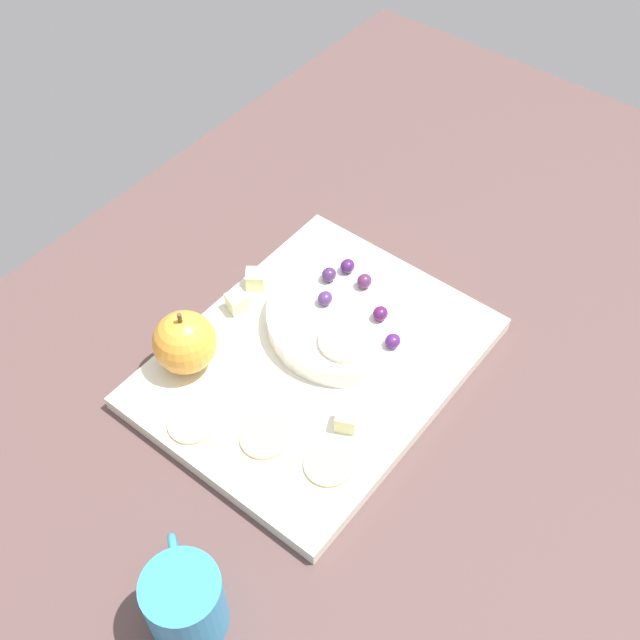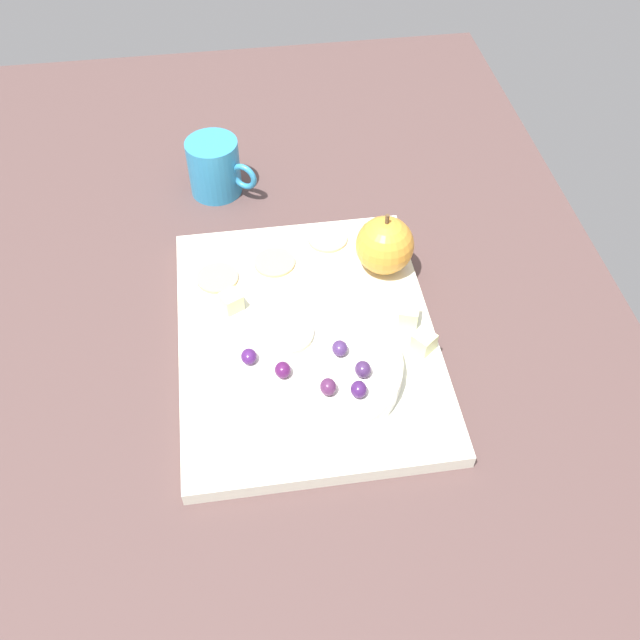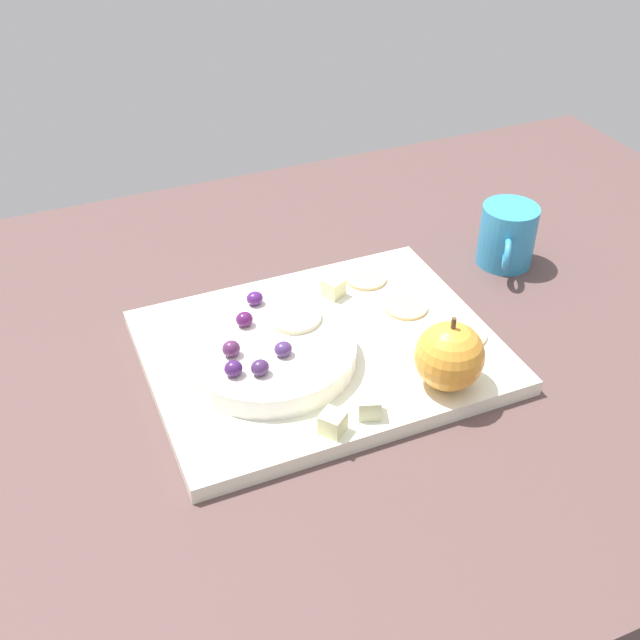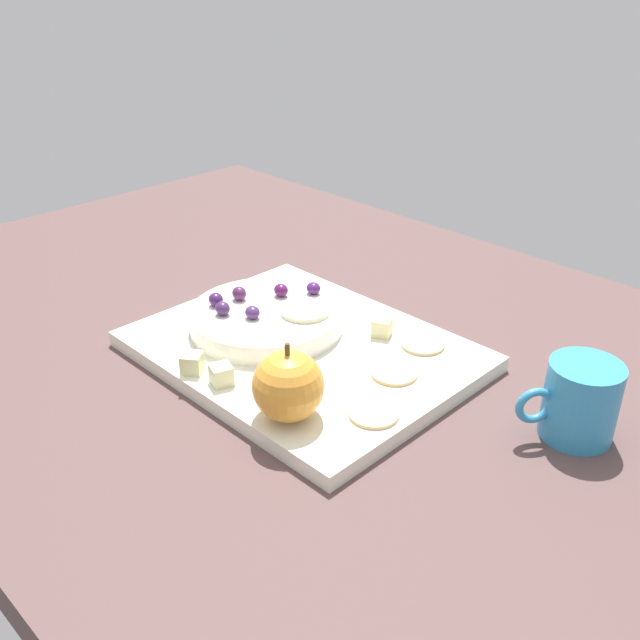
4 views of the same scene
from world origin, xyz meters
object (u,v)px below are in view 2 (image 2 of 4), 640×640
object	(u,v)px
grape_0	(283,370)
grape_3	(340,348)
serving_dish	(316,367)
cheese_cube_0	(409,315)
cheese_cube_1	(232,301)
cup	(215,167)
grape_5	(249,356)
cracker_1	(217,278)
grape_2	(359,389)
apple_slice_0	(287,333)
apple_whole	(385,245)
cracker_2	(275,263)
platter	(306,335)
grape_4	(363,369)
grape_1	(328,387)
cracker_0	(328,239)
cheese_cube_2	(424,342)

from	to	relation	value
grape_0	grape_3	xyz separation A→B (cm)	(2.06, -6.36, -0.04)
serving_dish	cheese_cube_0	distance (cm)	13.31
cheese_cube_1	cup	size ratio (longest dim) A/B	0.23
grape_3	grape_5	size ratio (longest dim) A/B	1.00
cracker_1	grape_2	distance (cm)	25.67
grape_3	cup	world-z (taller)	cup
cheese_cube_1	apple_slice_0	bearing A→B (deg)	-141.40
apple_whole	cracker_2	size ratio (longest dim) A/B	1.40
platter	grape_0	bearing A→B (deg)	156.99
cracker_1	grape_3	bearing A→B (deg)	-140.95
grape_3	grape_5	distance (cm)	9.82
apple_whole	grape_2	bearing A→B (deg)	161.32
grape_0	grape_3	bearing A→B (deg)	-72.08
grape_3	cracker_1	bearing A→B (deg)	39.05
platter	cheese_cube_0	size ratio (longest dim) A/B	17.05
platter	grape_4	world-z (taller)	grape_4
serving_dish	cracker_1	xyz separation A→B (cm)	(16.38, 10.07, -1.05)
cheese_cube_0	grape_1	bearing A→B (deg)	133.36
cheese_cube_0	cheese_cube_1	bearing A→B (deg)	75.97
grape_1	grape_0	bearing A→B (deg)	56.15
grape_4	grape_5	bearing A→B (deg)	73.33
cracker_1	cracker_2	distance (cm)	7.51
grape_1	grape_2	xyz separation A→B (cm)	(-0.75, -3.07, -0.03)
cheese_cube_1	grape_5	xyz separation A→B (cm)	(-10.32, -1.41, 2.17)
grape_4	apple_slice_0	bearing A→B (deg)	48.28
apple_whole	cracker_2	bearing A→B (deg)	79.72
cracker_2	grape_2	world-z (taller)	grape_2
cracker_1	cracker_2	xyz separation A→B (cm)	(1.71, -7.31, 0.00)
cup	cracker_0	bearing A→B (deg)	-136.89
grape_1	cracker_2	bearing A→B (deg)	8.65
cracker_1	apple_slice_0	world-z (taller)	apple_slice_0
cheese_cube_1	cracker_1	distance (cm)	5.38
cheese_cube_1	apple_slice_0	distance (cm)	9.48
platter	cheese_cube_0	world-z (taller)	cheese_cube_0
apple_whole	cheese_cube_1	bearing A→B (deg)	102.74
serving_dish	cheese_cube_2	distance (cm)	12.71
cracker_1	grape_5	bearing A→B (deg)	-169.23
apple_slice_0	grape_2	bearing A→B (deg)	-144.53
grape_4	apple_slice_0	xyz separation A→B (cm)	(6.55, 7.35, -0.56)
cheese_cube_2	grape_0	distance (cm)	16.72
cheese_cube_0	grape_4	xyz separation A→B (cm)	(-8.76, 7.16, 2.26)
grape_1	cup	distance (cm)	41.74
cracker_1	apple_whole	bearing A→B (deg)	-92.01
grape_2	grape_4	distance (cm)	2.65
cheese_cube_2	grape_4	size ratio (longest dim) A/B	1.17
cheese_cube_0	cracker_2	bearing A→B (deg)	50.75
serving_dish	grape_3	distance (cm)	3.44
cracker_1	cheese_cube_2	bearing A→B (deg)	-122.55
grape_0	grape_1	distance (cm)	5.21
cheese_cube_1	grape_0	bearing A→B (deg)	-158.99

